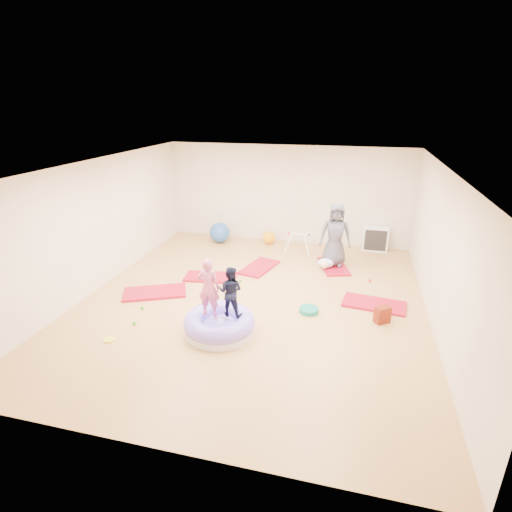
# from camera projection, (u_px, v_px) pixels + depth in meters

# --- Properties ---
(room) EXTENTS (7.01, 8.01, 2.81)m
(room) POSITION_uv_depth(u_px,v_px,m) (252.00, 238.00, 7.90)
(room) COLOR #D5844F
(room) RESTS_ON ground
(gym_mat_front_left) EXTENTS (1.48, 1.15, 0.06)m
(gym_mat_front_left) POSITION_uv_depth(u_px,v_px,m) (155.00, 292.00, 8.72)
(gym_mat_front_left) COLOR maroon
(gym_mat_front_left) RESTS_ON ground
(gym_mat_mid_left) EXTENTS (1.27, 0.76, 0.05)m
(gym_mat_mid_left) POSITION_uv_depth(u_px,v_px,m) (210.00, 277.00, 9.49)
(gym_mat_mid_left) COLOR maroon
(gym_mat_mid_left) RESTS_ON ground
(gym_mat_center_back) EXTENTS (0.89, 1.31, 0.05)m
(gym_mat_center_back) POSITION_uv_depth(u_px,v_px,m) (259.00, 267.00, 10.03)
(gym_mat_center_back) COLOR maroon
(gym_mat_center_back) RESTS_ON ground
(gym_mat_right) EXTENTS (1.33, 0.78, 0.05)m
(gym_mat_right) POSITION_uv_depth(u_px,v_px,m) (374.00, 304.00, 8.22)
(gym_mat_right) COLOR maroon
(gym_mat_right) RESTS_ON ground
(gym_mat_rear_right) EXTENTS (0.93, 1.32, 0.05)m
(gym_mat_rear_right) POSITION_uv_depth(u_px,v_px,m) (333.00, 266.00, 10.10)
(gym_mat_rear_right) COLOR maroon
(gym_mat_rear_right) RESTS_ON ground
(inflatable_cushion) EXTENTS (1.30, 1.30, 0.41)m
(inflatable_cushion) POSITION_uv_depth(u_px,v_px,m) (219.00, 324.00, 7.22)
(inflatable_cushion) COLOR white
(inflatable_cushion) RESTS_ON ground
(child_pink) EXTENTS (0.40, 0.27, 1.10)m
(child_pink) POSITION_uv_depth(u_px,v_px,m) (209.00, 285.00, 6.98)
(child_pink) COLOR #D65A87
(child_pink) RESTS_ON inflatable_cushion
(child_navy) EXTENTS (0.47, 0.37, 0.93)m
(child_navy) POSITION_uv_depth(u_px,v_px,m) (230.00, 289.00, 7.03)
(child_navy) COLOR black
(child_navy) RESTS_ON inflatable_cushion
(adult_caregiver) EXTENTS (0.82, 0.57, 1.58)m
(adult_caregiver) POSITION_uv_depth(u_px,v_px,m) (335.00, 235.00, 9.86)
(adult_caregiver) COLOR #444552
(adult_caregiver) RESTS_ON gym_mat_rear_right
(infant) EXTENTS (0.40, 0.40, 0.23)m
(infant) POSITION_uv_depth(u_px,v_px,m) (325.00, 263.00, 9.90)
(infant) COLOR silver
(infant) RESTS_ON gym_mat_rear_right
(ball_pit_balls) EXTENTS (4.56, 3.13, 0.07)m
(ball_pit_balls) POSITION_uv_depth(u_px,v_px,m) (247.00, 299.00, 8.42)
(ball_pit_balls) COLOR green
(ball_pit_balls) RESTS_ON ground
(exercise_ball_blue) EXTENTS (0.60, 0.60, 0.60)m
(exercise_ball_blue) POSITION_uv_depth(u_px,v_px,m) (220.00, 233.00, 11.77)
(exercise_ball_blue) COLOR #2454A4
(exercise_ball_blue) RESTS_ON ground
(exercise_ball_orange) EXTENTS (0.38, 0.38, 0.38)m
(exercise_ball_orange) POSITION_uv_depth(u_px,v_px,m) (269.00, 238.00, 11.69)
(exercise_ball_orange) COLOR #FFA807
(exercise_ball_orange) RESTS_ON ground
(infant_play_gym) EXTENTS (0.73, 0.69, 0.56)m
(infant_play_gym) POSITION_uv_depth(u_px,v_px,m) (299.00, 240.00, 10.94)
(infant_play_gym) COLOR white
(infant_play_gym) RESTS_ON ground
(cube_shelf) EXTENTS (0.68, 0.34, 0.68)m
(cube_shelf) POSITION_uv_depth(u_px,v_px,m) (375.00, 239.00, 11.13)
(cube_shelf) COLOR white
(cube_shelf) RESTS_ON ground
(balance_disc) EXTENTS (0.39, 0.39, 0.09)m
(balance_disc) POSITION_uv_depth(u_px,v_px,m) (309.00, 310.00, 7.95)
(balance_disc) COLOR #137B6E
(balance_disc) RESTS_ON ground
(backpack) EXTENTS (0.33, 0.30, 0.33)m
(backpack) POSITION_uv_depth(u_px,v_px,m) (382.00, 315.00, 7.54)
(backpack) COLOR #B92305
(backpack) RESTS_ON ground
(yellow_toy) EXTENTS (0.19, 0.19, 0.03)m
(yellow_toy) POSITION_uv_depth(u_px,v_px,m) (109.00, 340.00, 7.01)
(yellow_toy) COLOR yellow
(yellow_toy) RESTS_ON ground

